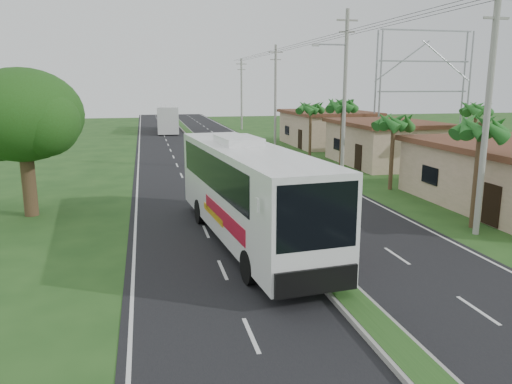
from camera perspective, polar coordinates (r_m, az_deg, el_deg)
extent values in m
plane|color=#20471A|center=(19.37, 6.54, -8.07)|extent=(180.00, 180.00, 0.00)
cube|color=black|center=(38.22, -3.27, 2.10)|extent=(14.00, 160.00, 0.02)
cube|color=gray|center=(38.21, -3.28, 2.22)|extent=(1.20, 160.00, 0.17)
cube|color=#20471A|center=(38.19, -3.28, 2.36)|extent=(0.95, 160.00, 0.02)
cube|color=silver|center=(37.74, -13.36, 1.64)|extent=(0.12, 160.00, 0.01)
cube|color=silver|center=(39.84, 6.28, 2.44)|extent=(0.12, 160.00, 0.01)
cube|color=tan|center=(44.28, 14.51, 5.29)|extent=(7.00, 10.00, 3.35)
cube|color=#4E2B1B|center=(44.11, 14.63, 7.66)|extent=(7.60, 10.60, 0.32)
cube|color=tan|center=(57.02, 8.11, 7.08)|extent=(8.00, 11.00, 3.50)
cube|color=#4E2B1B|center=(56.89, 8.17, 9.00)|extent=(8.60, 11.60, 0.32)
cylinder|color=#473321|center=(25.51, 23.86, 1.69)|extent=(0.26, 0.26, 5.00)
cylinder|color=#473321|center=(33.29, 15.26, 4.18)|extent=(0.26, 0.26, 4.60)
cylinder|color=#473321|center=(39.29, 9.76, 6.18)|extent=(0.26, 0.26, 5.40)
cylinder|color=#473321|center=(47.88, 6.22, 6.97)|extent=(0.26, 0.26, 4.80)
cylinder|color=#473321|center=(40.07, 23.62, 5.31)|extent=(0.26, 0.26, 5.20)
cylinder|color=#473321|center=(28.17, -24.56, 1.50)|extent=(0.70, 0.70, 4.00)
ellipsoid|color=#214713|center=(27.82, -25.15, 7.99)|extent=(6.00, 6.00, 4.68)
sphere|color=#214713|center=(26.63, -23.00, 7.38)|extent=(3.40, 3.40, 3.40)
cylinder|color=gray|center=(24.09, 24.92, 8.25)|extent=(0.28, 0.28, 11.00)
cube|color=gray|center=(24.22, 25.77, 17.47)|extent=(1.20, 0.10, 0.10)
cylinder|color=gray|center=(38.05, 10.10, 10.96)|extent=(0.28, 0.28, 12.00)
cube|color=gray|center=(38.32, 10.40, 18.75)|extent=(1.60, 0.12, 0.12)
cube|color=gray|center=(38.23, 10.35, 17.56)|extent=(1.20, 0.10, 0.10)
cube|color=gray|center=(37.71, 8.55, 16.33)|extent=(2.40, 0.10, 0.10)
cylinder|color=gray|center=(57.05, 2.23, 10.97)|extent=(0.28, 0.28, 11.00)
cube|color=gray|center=(57.15, 2.27, 15.69)|extent=(1.60, 0.12, 0.12)
cube|color=gray|center=(57.10, 2.27, 14.88)|extent=(1.20, 0.10, 0.10)
cylinder|color=gray|center=(76.56, -1.67, 11.09)|extent=(0.28, 0.28, 10.50)
cube|color=gray|center=(76.60, -1.69, 14.42)|extent=(1.60, 0.12, 0.12)
cube|color=gray|center=(76.58, -1.68, 13.82)|extent=(1.20, 0.10, 0.10)
cylinder|color=gray|center=(52.05, 13.97, 11.07)|extent=(0.18, 0.18, 12.00)
cylinder|color=gray|center=(57.19, 23.14, 10.53)|extent=(0.18, 0.18, 12.00)
cylinder|color=gray|center=(52.94, 13.48, 11.10)|extent=(0.18, 0.18, 12.00)
cylinder|color=gray|center=(58.00, 22.56, 10.58)|extent=(0.18, 0.18, 12.00)
cube|color=gray|center=(54.88, 18.50, 10.84)|extent=(10.00, 0.14, 0.14)
cube|color=gray|center=(54.92, 18.72, 13.97)|extent=(10.00, 0.14, 0.14)
cube|color=gray|center=(55.13, 18.94, 17.07)|extent=(10.00, 0.14, 0.14)
cube|color=white|center=(21.05, -0.95, 0.23)|extent=(4.20, 13.98, 3.61)
cube|color=black|center=(21.55, -1.51, 2.65)|extent=(3.98, 11.24, 1.45)
cube|color=black|center=(14.72, 6.97, -2.79)|extent=(2.58, 0.39, 2.02)
cube|color=#AF0E27|center=(19.94, 0.23, -2.58)|extent=(3.49, 6.22, 0.63)
cube|color=gold|center=(21.60, -1.22, -2.22)|extent=(3.24, 3.71, 0.29)
cube|color=white|center=(22.04, -2.04, 5.94)|extent=(1.87, 2.90, 0.32)
cylinder|color=black|center=(17.16, -0.73, -8.58)|extent=(0.48, 1.22, 1.19)
cylinder|color=black|center=(18.06, 7.20, -7.61)|extent=(0.48, 1.22, 1.19)
cylinder|color=black|center=(24.59, -6.38, -2.23)|extent=(0.48, 1.22, 1.19)
cylinder|color=black|center=(25.23, -0.61, -1.78)|extent=(0.48, 1.22, 1.19)
cube|color=silver|center=(74.08, -10.05, 8.32)|extent=(3.34, 12.95, 3.57)
cube|color=black|center=(74.57, -10.08, 9.17)|extent=(3.24, 9.60, 1.21)
cube|color=#F25118|center=(73.01, -10.03, 7.73)|extent=(3.10, 6.26, 0.39)
cylinder|color=black|center=(68.90, -11.01, 6.82)|extent=(0.38, 1.09, 1.07)
cylinder|color=black|center=(68.91, -8.95, 6.90)|extent=(0.38, 1.09, 1.07)
cylinder|color=black|center=(78.91, -10.93, 7.48)|extent=(0.38, 1.09, 1.07)
cylinder|color=black|center=(78.92, -9.13, 7.54)|extent=(0.38, 1.09, 1.07)
imported|color=black|center=(24.12, -1.48, -2.70)|extent=(1.69, 0.75, 0.98)
imported|color=maroon|center=(23.91, -1.49, -0.58)|extent=(0.69, 0.51, 1.71)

